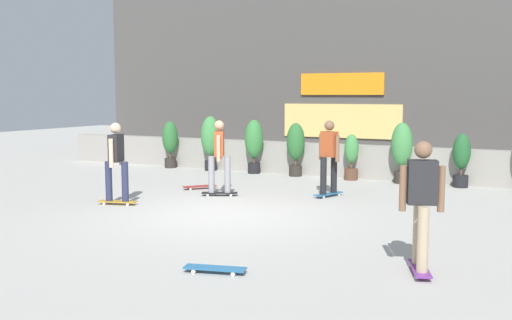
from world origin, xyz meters
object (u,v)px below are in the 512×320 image
skater_foreground (219,154)px  skater_by_wall_left (329,155)px  potted_plant_1 (210,139)px  potted_plant_4 (351,155)px  skater_by_wall_right (422,201)px  potted_plant_6 (461,157)px  potted_plant_5 (402,148)px  skateboard_aside (215,268)px  potted_plant_3 (296,145)px  skater_far_left (116,159)px  potted_plant_0 (170,141)px  skateboard_near_camera (200,186)px  potted_plant_2 (254,142)px

skater_foreground → skater_by_wall_left: size_ratio=1.00×
potted_plant_1 → potted_plant_4: potted_plant_1 is taller
skater_by_wall_right → potted_plant_6: bearing=93.7°
potted_plant_5 → potted_plant_1: bearing=-180.0°
skater_by_wall_right → skateboard_aside: 2.76m
skater_by_wall_right → skater_by_wall_left: same height
potted_plant_3 → skater_by_wall_left: skater_by_wall_left is taller
potted_plant_3 → skater_foreground: skater_foreground is taller
potted_plant_4 → skater_far_left: bearing=-120.2°
potted_plant_5 → skateboard_aside: 8.74m
potted_plant_0 → skateboard_near_camera: bearing=-45.8°
skater_foreground → skateboard_aside: 5.80m
potted_plant_1 → potted_plant_6: size_ratio=1.22×
potted_plant_6 → potted_plant_5: bearing=180.0°
potted_plant_5 → potted_plant_0: bearing=180.0°
skateboard_near_camera → skateboard_aside: size_ratio=0.89×
potted_plant_3 → skateboard_aside: (2.54, -8.69, -0.80)m
potted_plant_1 → skateboard_near_camera: 3.57m
potted_plant_4 → skater_foreground: skater_foreground is taller
potted_plant_3 → skater_by_wall_right: bearing=-57.1°
potted_plant_1 → skater_foreground: (2.46, -3.70, -0.01)m
skateboard_near_camera → skater_far_left: bearing=-100.2°
potted_plant_3 → potted_plant_5: potted_plant_5 is taller
potted_plant_1 → potted_plant_4: 4.36m
potted_plant_3 → skateboard_aside: potted_plant_3 is taller
skater_far_left → skateboard_aside: size_ratio=2.06×
potted_plant_0 → skater_far_left: bearing=-65.3°
potted_plant_2 → skater_foreground: bearing=-74.8°
potted_plant_6 → skateboard_aside: bearing=-102.0°
skater_far_left → potted_plant_4: bearing=59.8°
skater_far_left → skateboard_near_camera: (0.45, 2.48, -0.88)m
potted_plant_3 → skateboard_near_camera: 3.41m
potted_plant_1 → potted_plant_2: 1.45m
potted_plant_0 → potted_plant_3: 4.20m
skateboard_aside → potted_plant_3: bearing=106.3°
potted_plant_2 → potted_plant_6: (5.68, 0.00, -0.16)m
skater_foreground → skater_by_wall_left: bearing=23.9°
skater_far_left → skater_by_wall_right: size_ratio=1.00×
skater_by_wall_right → skater_foreground: size_ratio=1.00×
potted_plant_4 → skater_foreground: (-1.89, -3.70, 0.29)m
skater_far_left → potted_plant_3: bearing=73.6°
potted_plant_5 → skater_by_wall_right: size_ratio=0.92×
potted_plant_0 → potted_plant_6: bearing=0.0°
potted_plant_0 → skateboard_near_camera: 4.38m
potted_plant_2 → skateboard_near_camera: size_ratio=2.09×
potted_plant_3 → potted_plant_6: 4.39m
skater_far_left → skateboard_near_camera: skater_far_left is taller
potted_plant_6 → skateboard_near_camera: bearing=-151.0°
skater_by_wall_right → skateboard_near_camera: bearing=143.8°
potted_plant_2 → skater_by_wall_right: 9.74m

